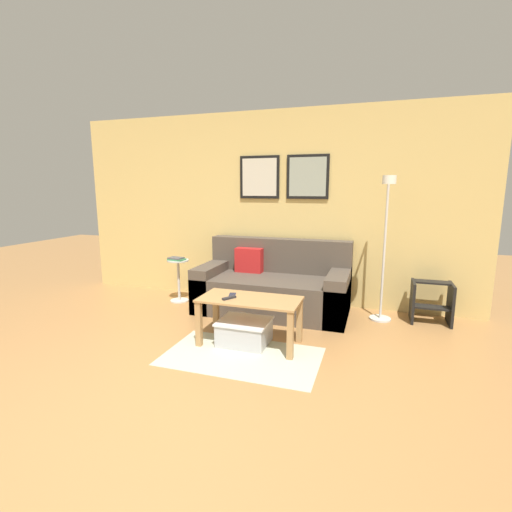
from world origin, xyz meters
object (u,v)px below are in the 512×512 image
object	(u,v)px
book_stack	(176,259)
cell_phone	(232,295)
coffee_table	(250,308)
floor_lamp	(385,241)
remote_control	(229,298)
couch	(273,287)
step_stool	(431,301)
storage_bin	(244,332)
side_table	(179,277)

from	to	relation	value
book_stack	cell_phone	xyz separation A→B (m)	(1.21, -0.98, -0.12)
coffee_table	floor_lamp	xyz separation A→B (m)	(1.25, 1.04, 0.58)
floor_lamp	book_stack	bearing A→B (deg)	-179.56
remote_control	couch	bearing A→B (deg)	114.22
coffee_table	cell_phone	xyz separation A→B (m)	(-0.20, 0.04, 0.10)
coffee_table	cell_phone	size ratio (longest dim) A/B	7.14
floor_lamp	step_stool	size ratio (longest dim) A/B	3.54
coffee_table	book_stack	distance (m)	1.76
floor_lamp	cell_phone	xyz separation A→B (m)	(-1.45, -1.00, -0.48)
storage_bin	book_stack	world-z (taller)	book_stack
remote_control	cell_phone	bearing A→B (deg)	127.53
floor_lamp	book_stack	size ratio (longest dim) A/B	7.17
book_stack	step_stool	world-z (taller)	book_stack
side_table	step_stool	xyz separation A→B (m)	(3.20, 0.20, -0.09)
cell_phone	step_stool	size ratio (longest dim) A/B	0.29
floor_lamp	book_stack	world-z (taller)	floor_lamp
side_table	book_stack	size ratio (longest dim) A/B	2.49
coffee_table	storage_bin	size ratio (longest dim) A/B	1.97
couch	storage_bin	xyz separation A→B (m)	(0.01, -1.09, -0.18)
floor_lamp	couch	bearing A→B (deg)	178.38
book_stack	remote_control	size ratio (longest dim) A/B	1.56
couch	floor_lamp	size ratio (longest dim) A/B	1.12
cell_phone	remote_control	bearing A→B (deg)	-99.95
remote_control	step_stool	size ratio (longest dim) A/B	0.32
coffee_table	floor_lamp	bearing A→B (deg)	39.89
coffee_table	book_stack	xyz separation A→B (m)	(-1.41, 1.02, 0.22)
couch	side_table	distance (m)	1.34
floor_lamp	coffee_table	bearing A→B (deg)	-140.11
couch	step_stool	size ratio (longest dim) A/B	3.95
remote_control	coffee_table	bearing A→B (deg)	54.25
floor_lamp	step_stool	distance (m)	0.92
floor_lamp	remote_control	size ratio (longest dim) A/B	11.19
remote_control	storage_bin	bearing A→B (deg)	60.69
floor_lamp	remote_control	world-z (taller)	floor_lamp
step_stool	side_table	bearing A→B (deg)	-176.46
side_table	storage_bin	bearing A→B (deg)	-38.06
coffee_table	book_stack	world-z (taller)	book_stack
couch	cell_phone	xyz separation A→B (m)	(-0.14, -1.04, 0.18)
book_stack	cell_phone	distance (m)	1.56
couch	coffee_table	world-z (taller)	couch
storage_bin	side_table	distance (m)	1.73
floor_lamp	side_table	size ratio (longest dim) A/B	2.87
step_stool	storage_bin	bearing A→B (deg)	-145.95
storage_bin	floor_lamp	size ratio (longest dim) A/B	0.30
coffee_table	step_stool	bearing A→B (deg)	34.73
storage_bin	floor_lamp	xyz separation A→B (m)	(1.30, 1.05, 0.83)
cell_phone	floor_lamp	bearing A→B (deg)	17.34
side_table	cell_phone	size ratio (longest dim) A/B	4.17
cell_phone	storage_bin	bearing A→B (deg)	-36.03
storage_bin	side_table	size ratio (longest dim) A/B	0.87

